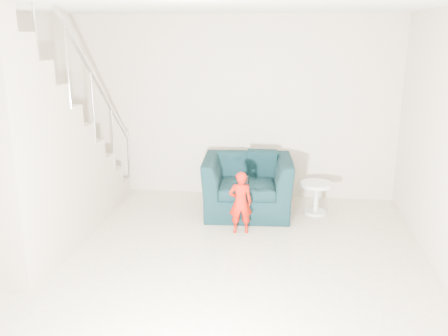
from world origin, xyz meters
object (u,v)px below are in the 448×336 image
Objects in this scene: armchair at (247,185)px; toddler at (240,203)px; side_table at (316,193)px; staircase at (29,168)px.

toddler is at bearing -96.05° from armchair.
toddler is at bearing -140.15° from side_table.
toddler is 1.27m from side_table.
staircase is (-2.35, -0.69, 0.55)m from toddler.
staircase is at bearing -155.61° from side_table.
staircase reaches higher than toddler.
staircase reaches higher than side_table.
armchair is at bearing -175.36° from side_table.
toddler is 1.80× the size of side_table.
armchair is 1.51× the size of toddler.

